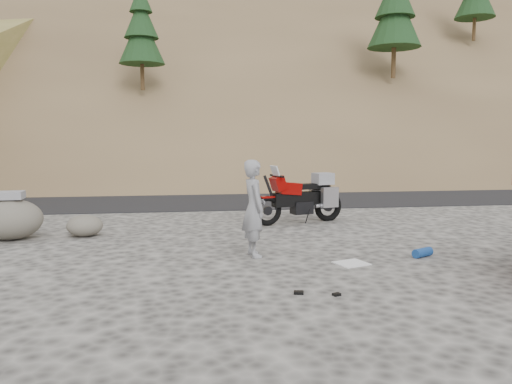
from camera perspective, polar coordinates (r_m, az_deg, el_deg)
The scene contains 11 objects.
ground at distance 9.27m, azimuth 6.17°, elevation -6.96°, with size 140.00×140.00×0.00m, color #3D3B39.
road at distance 18.01m, azimuth -0.97°, elevation -0.51°, with size 120.00×7.00×0.05m, color black.
hillside at distance 50.47m, azimuth -5.85°, elevation 16.42°, with size 120.00×73.00×46.72m.
motorcycle at distance 12.40m, azimuth 5.42°, elevation -0.67°, with size 2.40×1.12×1.47m.
man at distance 9.02m, azimuth -0.23°, elevation -7.30°, with size 0.63×0.41×1.73m, color gray.
boulder at distance 11.55m, azimuth -26.29°, elevation -2.70°, with size 1.44×1.28×1.03m.
small_rock at distance 11.34m, azimuth -18.99°, elevation -3.67°, with size 0.92×0.87×0.46m.
gear_white_cloth at distance 8.61m, azimuth 10.85°, elevation -8.01°, with size 0.50×0.45×0.02m, color white.
gear_blue_mat at distance 9.39m, azimuth 18.50°, elevation -6.58°, with size 0.16×0.16×0.40m, color navy.
gear_glove_a at distance 6.92m, azimuth 4.91°, elevation -11.38°, with size 0.13×0.09×0.04m, color black.
gear_glove_b at distance 6.91m, azimuth 9.19°, elevation -11.48°, with size 0.10×0.08×0.03m, color black.
Camera 1 is at (-2.27, -8.74, 2.11)m, focal length 35.00 mm.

